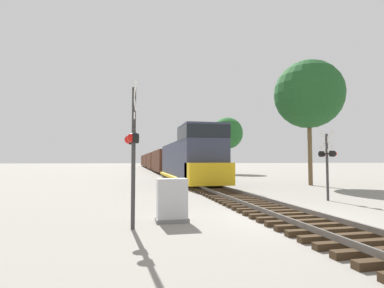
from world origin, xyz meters
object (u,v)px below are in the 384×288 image
(tree_far_right, at_px, (309,94))
(tree_deep_background, at_px, (200,139))
(crossing_signal_near, at_px, (133,144))
(relay_cabinet, at_px, (172,200))
(freight_train, at_px, (156,161))
(crossing_signal_far, at_px, (327,158))
(tree_mid_background, at_px, (227,133))

(tree_far_right, xyz_separation_m, tree_deep_background, (-1.60, 31.06, -1.40))
(crossing_signal_near, distance_m, tree_far_right, 19.41)
(relay_cabinet, relative_size, tree_deep_background, 0.16)
(tree_far_right, bearing_deg, crossing_signal_near, -138.15)
(crossing_signal_near, bearing_deg, tree_deep_background, 157.68)
(crossing_signal_near, xyz_separation_m, tree_far_right, (14.00, 12.54, 4.84))
(freight_train, distance_m, tree_deep_background, 11.43)
(freight_train, bearing_deg, tree_far_right, -77.28)
(freight_train, height_order, crossing_signal_near, freight_train)
(crossing_signal_near, distance_m, crossing_signal_far, 10.41)
(crossing_signal_near, relative_size, crossing_signal_far, 1.24)
(tree_far_right, height_order, tree_deep_background, tree_far_right)
(tree_far_right, relative_size, tree_mid_background, 1.18)
(tree_far_right, bearing_deg, crossing_signal_far, -118.49)
(freight_train, relative_size, relay_cabinet, 62.50)
(freight_train, height_order, tree_mid_background, tree_mid_background)
(crossing_signal_near, xyz_separation_m, crossing_signal_far, (9.50, 4.24, -0.35))
(tree_mid_background, xyz_separation_m, tree_deep_background, (-2.00, 9.22, -0.20))
(relay_cabinet, bearing_deg, crossing_signal_near, -148.13)
(freight_train, bearing_deg, relay_cabinet, -94.43)
(relay_cabinet, height_order, tree_mid_background, tree_mid_background)
(crossing_signal_near, relative_size, relay_cabinet, 3.09)
(tree_mid_background, bearing_deg, tree_deep_background, 102.22)
(tree_deep_background, bearing_deg, crossing_signal_near, -105.87)
(crossing_signal_far, height_order, tree_deep_background, tree_deep_background)
(relay_cabinet, bearing_deg, freight_train, 85.57)
(crossing_signal_far, bearing_deg, relay_cabinet, 105.46)
(crossing_signal_far, bearing_deg, crossing_signal_near, 106.76)
(freight_train, xyz_separation_m, tree_mid_background, (9.19, -17.15, 4.20))
(crossing_signal_far, bearing_deg, tree_far_right, -35.81)
(freight_train, distance_m, tree_mid_background, 19.90)
(relay_cabinet, distance_m, tree_deep_background, 44.54)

